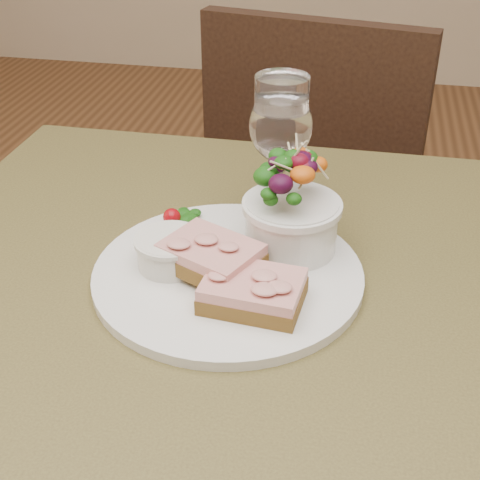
% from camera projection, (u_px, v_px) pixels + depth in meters
% --- Properties ---
extents(cafe_table, '(0.80, 0.80, 0.75)m').
position_uv_depth(cafe_table, '(224.00, 360.00, 0.79)').
color(cafe_table, '#42391C').
rests_on(cafe_table, ground).
extents(chair_far, '(0.49, 0.49, 0.90)m').
position_uv_depth(chair_far, '(322.00, 262.00, 1.59)').
color(chair_far, black).
rests_on(chair_far, ground).
extents(dinner_plate, '(0.30, 0.30, 0.01)m').
position_uv_depth(dinner_plate, '(228.00, 274.00, 0.75)').
color(dinner_plate, white).
rests_on(dinner_plate, cafe_table).
extents(sandwich_front, '(0.11, 0.08, 0.03)m').
position_uv_depth(sandwich_front, '(253.00, 291.00, 0.69)').
color(sandwich_front, '#4A2E13').
rests_on(sandwich_front, dinner_plate).
extents(sandwich_back, '(0.12, 0.11, 0.03)m').
position_uv_depth(sandwich_back, '(211.00, 256.00, 0.73)').
color(sandwich_back, '#4A2E13').
rests_on(sandwich_back, dinner_plate).
extents(ramekin, '(0.07, 0.07, 0.04)m').
position_uv_depth(ramekin, '(170.00, 250.00, 0.74)').
color(ramekin, silver).
rests_on(ramekin, dinner_plate).
extents(salad_bowl, '(0.11, 0.11, 0.13)m').
position_uv_depth(salad_bowl, '(292.00, 203.00, 0.75)').
color(salad_bowl, white).
rests_on(salad_bowl, dinner_plate).
extents(garnish, '(0.05, 0.04, 0.02)m').
position_uv_depth(garnish, '(181.00, 218.00, 0.83)').
color(garnish, '#10380A').
rests_on(garnish, dinner_plate).
extents(wine_glass, '(0.08, 0.08, 0.18)m').
position_uv_depth(wine_glass, '(281.00, 130.00, 0.80)').
color(wine_glass, white).
rests_on(wine_glass, cafe_table).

